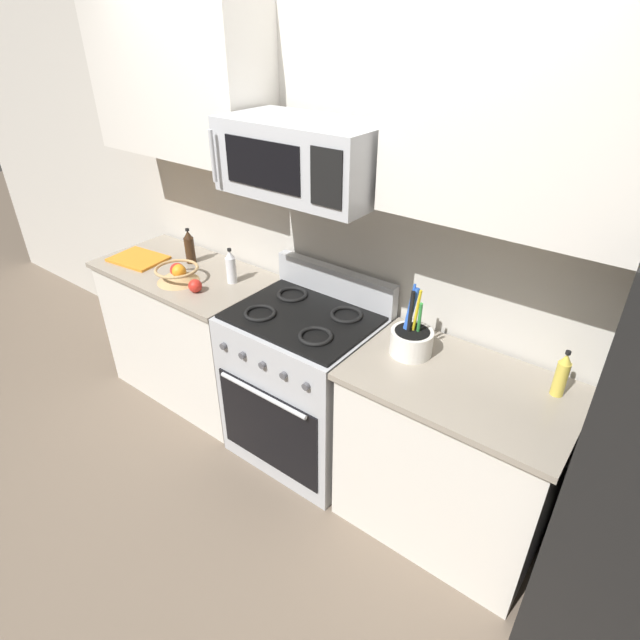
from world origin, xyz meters
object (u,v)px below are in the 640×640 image
range_oven (305,384)px  bottle_soy (190,247)px  utensil_crock (411,340)px  apple_loose (195,286)px  bottle_vinegar (231,267)px  fruit_basket (177,273)px  bottle_oil (562,375)px  microwave (304,158)px  cutting_board (138,259)px

range_oven → bottle_soy: size_ratio=4.84×
utensil_crock → apple_loose: size_ratio=4.30×
apple_loose → bottle_vinegar: 0.23m
bottle_vinegar → fruit_basket: bearing=-144.4°
apple_loose → bottle_soy: size_ratio=0.34×
bottle_soy → bottle_oil: size_ratio=1.05×
range_oven → microwave: (-0.00, 0.03, 1.25)m
utensil_crock → bottle_vinegar: 1.19m
range_oven → fruit_basket: (-0.85, -0.12, 0.49)m
fruit_basket → cutting_board: size_ratio=0.77×
utensil_crock → fruit_basket: size_ratio=1.30×
microwave → bottle_oil: (1.23, 0.13, -0.71)m
apple_loose → bottle_soy: bearing=142.8°
utensil_crock → bottle_oil: utensil_crock is taller
bottle_soy → utensil_crock: bearing=-1.8°
cutting_board → bottle_vinegar: bearing=11.5°
fruit_basket → bottle_soy: size_ratio=1.13×
cutting_board → bottle_soy: 0.36m
bottle_vinegar → range_oven: bearing=-6.3°
range_oven → apple_loose: 0.83m
bottle_oil → bottle_soy: bearing=-178.7°
bottle_soy → bottle_oil: 2.23m
bottle_soy → microwave: bearing=-4.5°
fruit_basket → bottle_soy: (-0.15, 0.22, 0.05)m
apple_loose → fruit_basket: bearing=171.4°
microwave → apple_loose: microwave is taller
range_oven → bottle_vinegar: (-0.59, 0.07, 0.53)m
bottle_soy → bottle_oil: bottle_soy is taller
apple_loose → cutting_board: 0.64m
cutting_board → bottle_vinegar: size_ratio=1.56×
fruit_basket → cutting_board: (-0.45, 0.04, -0.04)m
range_oven → utensil_crock: 0.78m
utensil_crock → cutting_board: 1.90m
bottle_vinegar → bottle_oil: bearing=2.9°
fruit_basket → cutting_board: bearing=174.6°
apple_loose → range_oven: bearing=12.5°
fruit_basket → bottle_soy: bottle_soy is taller
utensil_crock → bottle_oil: (0.63, 0.10, 0.03)m
bottle_vinegar → bottle_oil: bottle_oil is taller
fruit_basket → cutting_board: 0.45m
fruit_basket → bottle_oil: 2.10m
microwave → bottle_oil: 1.42m
bottle_vinegar → bottle_soy: bearing=174.4°
range_oven → apple_loose: range_oven is taller
cutting_board → range_oven: bearing=3.4°
microwave → apple_loose: size_ratio=9.80×
utensil_crock → apple_loose: utensil_crock is taller
microwave → utensil_crock: size_ratio=2.28×
bottle_oil → apple_loose: bearing=-170.9°
microwave → bottle_oil: size_ratio=3.54×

